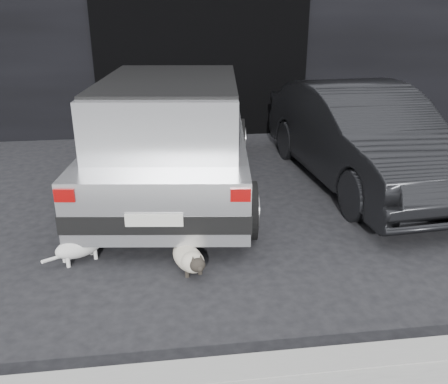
{
  "coord_description": "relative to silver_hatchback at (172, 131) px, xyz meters",
  "views": [
    {
      "loc": [
        0.21,
        -5.15,
        2.46
      ],
      "look_at": [
        0.81,
        -0.55,
        0.6
      ],
      "focal_mm": 38.0,
      "sensor_mm": 36.0,
      "label": 1
    }
  ],
  "objects": [
    {
      "name": "ground",
      "position": [
        -0.33,
        -1.06,
        -0.86
      ],
      "size": [
        80.0,
        80.0,
        0.0
      ],
      "primitive_type": "plane",
      "color": "black",
      "rests_on": "ground"
    },
    {
      "name": "building_facade",
      "position": [
        0.67,
        4.94,
        1.64
      ],
      "size": [
        34.0,
        4.0,
        5.0
      ],
      "primitive_type": "cube",
      "color": "black",
      "rests_on": "ground"
    },
    {
      "name": "garage_opening",
      "position": [
        0.67,
        2.93,
        0.44
      ],
      "size": [
        4.0,
        0.1,
        2.6
      ],
      "primitive_type": "cube",
      "color": "black",
      "rests_on": "ground"
    },
    {
      "name": "curb",
      "position": [
        0.67,
        -3.66,
        -0.8
      ],
      "size": [
        18.0,
        0.25,
        0.12
      ],
      "primitive_type": "cube",
      "color": "gray",
      "rests_on": "ground"
    },
    {
      "name": "silver_hatchback",
      "position": [
        0.0,
        0.0,
        0.0
      ],
      "size": [
        2.52,
        4.47,
        1.57
      ],
      "rotation": [
        0.0,
        0.0,
        -0.12
      ],
      "color": "silver",
      "rests_on": "ground"
    },
    {
      "name": "second_car",
      "position": [
        2.67,
        0.02,
        -0.16
      ],
      "size": [
        1.79,
        4.32,
        1.39
      ],
      "primitive_type": "imported",
      "rotation": [
        0.0,
        0.0,
        0.08
      ],
      "color": "black",
      "rests_on": "ground"
    },
    {
      "name": "cat_siamese",
      "position": [
        0.08,
        -2.14,
        -0.74
      ],
      "size": [
        0.4,
        0.75,
        0.27
      ],
      "rotation": [
        0.0,
        0.0,
        3.43
      ],
      "color": "beige",
      "rests_on": "ground"
    },
    {
      "name": "cat_white",
      "position": [
        -0.99,
        -1.79,
        -0.7
      ],
      "size": [
        0.64,
        0.45,
        0.33
      ],
      "rotation": [
        0.0,
        0.0,
        -1.09
      ],
      "color": "silver",
      "rests_on": "ground"
    }
  ]
}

